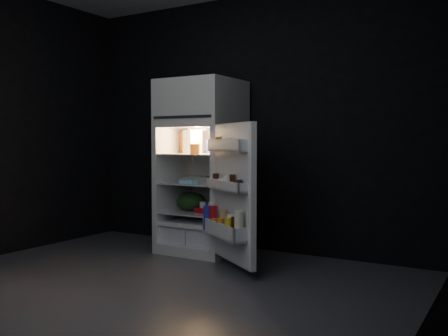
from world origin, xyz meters
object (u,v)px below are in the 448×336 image
Objects in this scene: refrigerator at (203,160)px; yogurt_tray at (208,211)px; milk_jug at (192,142)px; fridge_door at (231,195)px; egg_carton at (201,180)px.

refrigerator is 6.62× the size of yogurt_tray.
refrigerator is 0.54m from yogurt_tray.
milk_jug is at bearing -177.41° from refrigerator.
refrigerator reaches higher than milk_jug.
yogurt_tray is (0.14, -0.12, -0.50)m from refrigerator.
yogurt_tray is at bearing -2.77° from milk_jug.
fridge_door reaches higher than egg_carton.
refrigerator is at bearing 138.92° from fridge_door.
fridge_door is 0.78m from egg_carton.
egg_carton is 1.01× the size of yogurt_tray.
milk_jug is 0.45m from egg_carton.
yogurt_tray is at bearing 138.68° from fridge_door.
yogurt_tray is (-0.54, 0.48, -0.23)m from fridge_door.
milk_jug is 0.75m from yogurt_tray.
milk_jug is 0.89× the size of yogurt_tray.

